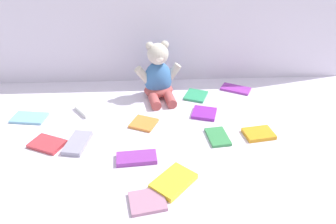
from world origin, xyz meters
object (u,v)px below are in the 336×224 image
(teddy_bear, at_px, (158,77))
(book_case_1, at_px, (196,96))
(book_case_5, at_px, (259,134))
(book_case_12, at_px, (144,123))
(book_case_4, at_px, (137,158))
(book_case_6, at_px, (236,89))
(book_case_9, at_px, (29,118))
(book_case_2, at_px, (78,143))
(book_case_8, at_px, (174,181))
(book_case_7, at_px, (90,108))
(book_case_11, at_px, (47,144))
(book_case_3, at_px, (218,137))
(book_case_10, at_px, (147,201))
(book_case_0, at_px, (204,113))

(teddy_bear, bearing_deg, book_case_1, -14.94)
(book_case_5, bearing_deg, book_case_12, -110.92)
(book_case_4, xyz_separation_m, book_case_6, (0.47, 0.50, -0.00))
(book_case_5, height_order, book_case_9, book_case_5)
(book_case_6, height_order, book_case_12, same)
(book_case_2, distance_m, book_case_8, 0.40)
(book_case_6, bearing_deg, book_case_7, 131.53)
(teddy_bear, distance_m, book_case_2, 0.48)
(book_case_7, bearing_deg, book_case_4, -94.38)
(book_case_4, distance_m, book_case_11, 0.35)
(book_case_1, height_order, book_case_7, book_case_7)
(teddy_bear, xyz_separation_m, book_case_6, (0.38, 0.04, -0.09))
(book_case_2, relative_size, book_case_3, 1.18)
(book_case_4, height_order, book_case_5, same)
(book_case_3, height_order, book_case_9, same)
(book_case_4, height_order, book_case_10, book_case_4)
(book_case_4, height_order, book_case_6, book_case_4)
(book_case_7, relative_size, book_case_8, 0.77)
(teddy_bear, bearing_deg, book_case_8, -96.80)
(teddy_bear, distance_m, book_case_5, 0.51)
(book_case_4, bearing_deg, book_case_8, 40.39)
(teddy_bear, bearing_deg, book_case_9, -172.57)
(book_case_0, relative_size, book_case_5, 0.89)
(book_case_5, distance_m, book_case_12, 0.46)
(book_case_6, xyz_separation_m, book_case_9, (-0.92, -0.21, -0.00))
(book_case_4, relative_size, book_case_7, 1.30)
(teddy_bear, relative_size, book_case_1, 2.49)
(book_case_11, bearing_deg, book_case_9, 58.55)
(book_case_0, height_order, book_case_3, book_case_0)
(book_case_5, distance_m, book_case_11, 0.80)
(book_case_1, xyz_separation_m, book_case_7, (-0.48, -0.10, 0.00))
(book_case_2, bearing_deg, book_case_12, 37.82)
(book_case_5, bearing_deg, book_case_4, -83.99)
(teddy_bear, xyz_separation_m, book_case_3, (0.22, -0.34, -0.09))
(book_case_1, bearing_deg, book_case_0, 118.11)
(book_case_12, bearing_deg, book_case_11, -137.22)
(book_case_1, xyz_separation_m, book_case_3, (0.04, -0.33, 0.00))
(book_case_0, distance_m, book_case_10, 0.53)
(book_case_12, bearing_deg, book_case_6, 56.15)
(book_case_0, height_order, book_case_7, book_case_7)
(book_case_1, height_order, book_case_8, book_case_8)
(book_case_10, xyz_separation_m, book_case_12, (-0.02, 0.41, -0.00))
(book_case_4, height_order, book_case_9, book_case_4)
(book_case_5, bearing_deg, book_case_1, -156.09)
(book_case_2, bearing_deg, book_case_5, 13.05)
(book_case_6, distance_m, book_case_7, 0.70)
(book_case_3, bearing_deg, book_case_5, -3.77)
(teddy_bear, relative_size, book_case_10, 2.49)
(book_case_8, relative_size, book_case_10, 1.31)
(book_case_6, distance_m, book_case_9, 0.95)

